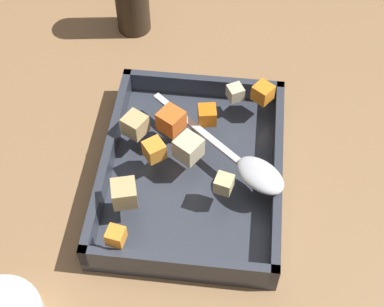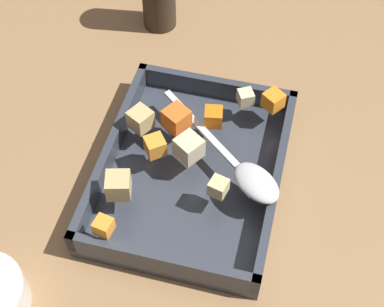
{
  "view_description": "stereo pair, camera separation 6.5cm",
  "coord_description": "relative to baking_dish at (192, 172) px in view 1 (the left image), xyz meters",
  "views": [
    {
      "loc": [
        -0.46,
        -0.06,
        0.7
      ],
      "look_at": [
        0.01,
        -0.01,
        0.06
      ],
      "focal_mm": 53.45,
      "sensor_mm": 36.0,
      "label": 1
    },
    {
      "loc": [
        -0.45,
        -0.12,
        0.7
      ],
      "look_at": [
        0.01,
        -0.01,
        0.06
      ],
      "focal_mm": 53.45,
      "sensor_mm": 36.0,
      "label": 2
    }
  ],
  "objects": [
    {
      "name": "carrot_chunk_center",
      "position": [
        0.12,
        -0.09,
        0.05
      ],
      "size": [
        0.04,
        0.04,
        0.03
      ],
      "primitive_type": "cube",
      "rotation": [
        0.0,
        0.0,
        4.09
      ],
      "color": "orange",
      "rests_on": "baking_dish"
    },
    {
      "name": "baking_dish",
      "position": [
        0.0,
        0.0,
        0.0
      ],
      "size": [
        0.33,
        0.26,
        0.05
      ],
      "color": "#333842",
      "rests_on": "ground_plane"
    },
    {
      "name": "potato_chunk_near_right",
      "position": [
        0.04,
        0.09,
        0.05
      ],
      "size": [
        0.04,
        0.04,
        0.03
      ],
      "primitive_type": "cube",
      "rotation": [
        0.0,
        0.0,
        1.07
      ],
      "color": "tan",
      "rests_on": "baking_dish"
    },
    {
      "name": "carrot_chunk_rim_edge",
      "position": [
        0.07,
        -0.01,
        0.05
      ],
      "size": [
        0.03,
        0.03,
        0.03
      ],
      "primitive_type": "cube",
      "rotation": [
        0.0,
        0.0,
        4.89
      ],
      "color": "orange",
      "rests_on": "baking_dish"
    },
    {
      "name": "potato_chunk_corner_sw",
      "position": [
        -0.08,
        0.08,
        0.05
      ],
      "size": [
        0.04,
        0.04,
        0.03
      ],
      "primitive_type": "cube",
      "rotation": [
        0.0,
        0.0,
        4.98
      ],
      "color": "tan",
      "rests_on": "baking_dish"
    },
    {
      "name": "serving_spoon",
      "position": [
        -0.02,
        -0.09,
        0.05
      ],
      "size": [
        0.18,
        0.21,
        0.02
      ],
      "rotation": [
        0.0,
        0.0,
        0.88
      ],
      "color": "silver",
      "rests_on": "baking_dish"
    },
    {
      "name": "carrot_chunk_corner_se",
      "position": [
        -0.0,
        0.05,
        0.05
      ],
      "size": [
        0.04,
        0.04,
        0.03
      ],
      "primitive_type": "cube",
      "rotation": [
        0.0,
        0.0,
        2.23
      ],
      "color": "orange",
      "rests_on": "baking_dish"
    },
    {
      "name": "carrot_chunk_mid_right",
      "position": [
        -0.14,
        0.08,
        0.05
      ],
      "size": [
        0.03,
        0.03,
        0.02
      ],
      "primitive_type": "cube",
      "rotation": [
        0.0,
        0.0,
        6.11
      ],
      "color": "orange",
      "rests_on": "baking_dish"
    },
    {
      "name": "potato_chunk_near_spoon",
      "position": [
        0.0,
        0.0,
        0.05
      ],
      "size": [
        0.05,
        0.05,
        0.03
      ],
      "primitive_type": "cube",
      "rotation": [
        0.0,
        0.0,
        0.98
      ],
      "color": "beige",
      "rests_on": "baking_dish"
    },
    {
      "name": "potato_chunk_heap_side",
      "position": [
        -0.05,
        -0.05,
        0.05
      ],
      "size": [
        0.03,
        0.03,
        0.02
      ],
      "primitive_type": "cube",
      "rotation": [
        0.0,
        0.0,
        2.89
      ],
      "color": "#E0CC89",
      "rests_on": "baking_dish"
    },
    {
      "name": "carrot_chunk_mid_left",
      "position": [
        0.05,
        0.04,
        0.05
      ],
      "size": [
        0.04,
        0.04,
        0.03
      ],
      "primitive_type": "cube",
      "rotation": [
        0.0,
        0.0,
        5.73
      ],
      "color": "orange",
      "rests_on": "baking_dish"
    },
    {
      "name": "ground_plane",
      "position": [
        -0.01,
        0.01,
        -0.01
      ],
      "size": [
        4.0,
        4.0,
        0.0
      ],
      "primitive_type": "plane",
      "color": "#936D47"
    },
    {
      "name": "potato_chunk_heap_top",
      "position": [
        0.12,
        -0.05,
        0.05
      ],
      "size": [
        0.03,
        0.03,
        0.02
      ],
      "primitive_type": "cube",
      "rotation": [
        0.0,
        0.0,
        5.22
      ],
      "color": "beige",
      "rests_on": "baking_dish"
    }
  ]
}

